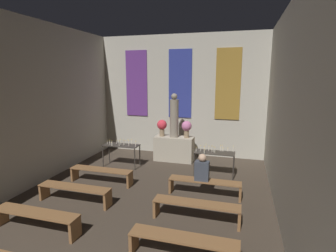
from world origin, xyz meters
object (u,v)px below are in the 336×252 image
object	(u,v)px
pew_third_right	(196,208)
pew_back_right	(205,184)
statue	(174,117)
candle_rack_right	(214,155)
altar	(174,149)
pew_third_left	(75,191)
flower_vase_right	(187,127)
pew_second_right	(183,243)
pew_second_left	(36,217)
person_seated	(202,169)
flower_vase_left	(162,126)
candle_rack_left	(121,147)
pew_back_left	(101,173)

from	to	relation	value
pew_third_right	pew_back_right	size ratio (longest dim) A/B	1.00
statue	candle_rack_right	bearing A→B (deg)	-34.93
altar	pew_third_left	world-z (taller)	altar
flower_vase_right	pew_third_right	distance (m)	4.09
pew_second_right	pew_back_right	xyz separation A→B (m)	(0.00, 2.51, 0.00)
pew_second_left	person_seated	distance (m)	3.86
pew_second_left	pew_second_right	xyz separation A→B (m)	(2.98, 0.00, 0.00)
pew_second_right	pew_third_right	bearing A→B (deg)	90.00
statue	pew_second_right	xyz separation A→B (m)	(1.49, -5.10, -1.31)
pew_second_left	pew_third_right	size ratio (longest dim) A/B	1.00
pew_third_left	candle_rack_right	bearing A→B (deg)	41.91
flower_vase_left	pew_back_right	size ratio (longest dim) A/B	0.33
candle_rack_left	altar	bearing A→B (deg)	34.98
statue	pew_third_right	world-z (taller)	statue
pew_third_right	candle_rack_right	bearing A→B (deg)	88.40
flower_vase_left	flower_vase_right	distance (m)	0.92
pew_third_right	pew_back_left	world-z (taller)	same
pew_third_right	pew_second_left	bearing A→B (deg)	-157.20
altar	pew_third_left	distance (m)	4.13
pew_second_left	candle_rack_left	bearing A→B (deg)	91.13
candle_rack_right	pew_back_left	world-z (taller)	candle_rack_right
statue	pew_third_left	distance (m)	4.33
pew_third_right	pew_back_right	world-z (taller)	same
flower_vase_left	pew_third_left	xyz separation A→B (m)	(-1.03, -3.84, -0.96)
pew_third_left	person_seated	distance (m)	3.20
pew_back_left	pew_third_left	bearing A→B (deg)	-90.00
altar	statue	xyz separation A→B (m)	(0.00, 0.00, 1.18)
altar	statue	size ratio (longest dim) A/B	0.90
pew_second_right	pew_third_left	distance (m)	3.24
statue	candle_rack_right	size ratio (longest dim) A/B	1.28
pew_third_left	pew_back_right	distance (m)	3.24
flower_vase_left	pew_back_right	world-z (taller)	flower_vase_left
pew_second_right	pew_back_right	distance (m)	2.51
pew_back_right	pew_third_left	bearing A→B (deg)	-157.20
pew_back_right	pew_back_left	bearing A→B (deg)	180.00
pew_second_right	pew_back_left	size ratio (longest dim) A/B	1.00
statue	pew_third_right	size ratio (longest dim) A/B	0.85
candle_rack_right	person_seated	distance (m)	1.50
candle_rack_right	pew_third_right	world-z (taller)	candle_rack_right
altar	flower_vase_left	world-z (taller)	flower_vase_left
flower_vase_left	pew_second_right	size ratio (longest dim) A/B	0.33
flower_vase_right	pew_third_left	world-z (taller)	flower_vase_right
candle_rack_right	person_seated	bearing A→B (deg)	-95.83
flower_vase_left	pew_second_right	bearing A→B (deg)	-69.07
statue	pew_third_left	bearing A→B (deg)	-111.22
pew_second_left	pew_back_right	distance (m)	3.90
person_seated	statue	bearing A→B (deg)	118.68
flower_vase_left	altar	bearing A→B (deg)	0.00
pew_second_left	person_seated	xyz separation A→B (m)	(2.91, 2.51, 0.42)
statue	candle_rack_left	size ratio (longest dim) A/B	1.28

